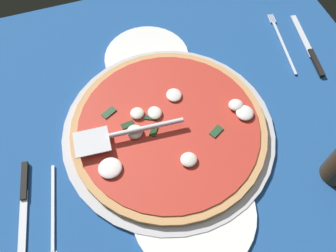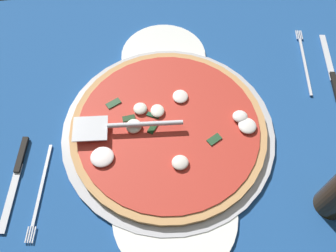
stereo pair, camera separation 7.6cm
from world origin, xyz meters
The scene contains 9 objects.
ground_plane centered at (0.00, 0.00, -0.40)cm, with size 95.16×95.16×0.80cm, color #1F4C8E.
checker_pattern centered at (0.00, 0.00, 0.05)cm, with size 95.16×95.16×0.10cm.
pizza_pan centered at (0.40, 5.00, 0.69)cm, with size 45.53×45.53×1.18cm, color #B9BAC0.
dinner_plate_left centered at (-18.32, 6.10, 0.60)cm, with size 23.82×23.82×1.00cm, color white.
dinner_plate_right centered at (21.57, 3.40, 0.60)cm, with size 20.71×20.71×1.00cm, color white.
pizza centered at (0.35, 5.00, 2.12)cm, with size 41.69×41.69×2.98cm.
pizza_server centered at (0.12, 14.80, 4.60)cm, with size 6.34×22.87×1.00cm.
place_setting_near centered at (13.13, -33.28, 0.45)cm, with size 23.46×16.41×1.40cm.
place_setting_far centered at (-8.02, 34.26, 0.46)cm, with size 22.46×14.75×1.40cm.
Camera 1 is at (-36.43, 17.36, 67.37)cm, focal length 38.14 mm.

